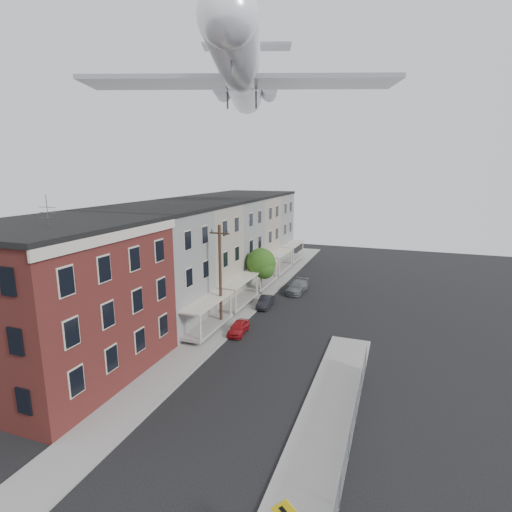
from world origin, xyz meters
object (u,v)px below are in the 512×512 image
at_px(car_mid, 265,302).
at_px(airplane, 241,74).
at_px(car_far, 297,287).
at_px(utility_pole, 220,275).
at_px(street_tree, 262,264).
at_px(car_near, 238,328).

relative_size(car_mid, airplane, 0.11).
bearing_deg(airplane, car_mid, 31.28).
xyz_separation_m(car_mid, airplane, (-1.94, -1.18, 21.19)).
xyz_separation_m(car_mid, car_far, (1.80, 5.87, 0.09)).
relative_size(utility_pole, car_far, 2.08).
xyz_separation_m(street_tree, airplane, (-0.27, -4.90, 18.28)).
relative_size(street_tree, car_far, 1.20).
relative_size(car_mid, car_far, 0.75).
distance_m(car_near, airplane, 22.09).
height_order(utility_pole, car_near, utility_pole).
height_order(utility_pole, car_far, utility_pole).
distance_m(utility_pole, car_mid, 7.72).
distance_m(utility_pole, street_tree, 10.00).
relative_size(street_tree, airplane, 0.18).
bearing_deg(car_mid, car_near, -93.86).
xyz_separation_m(utility_pole, car_near, (2.00, -0.88, -4.14)).
bearing_deg(car_far, utility_pole, -104.63).
bearing_deg(utility_pole, car_near, -23.64).
bearing_deg(car_mid, airplane, -152.58).
height_order(street_tree, airplane, airplane).
distance_m(car_mid, car_far, 6.14).
xyz_separation_m(utility_pole, street_tree, (0.33, 9.92, -1.22)).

